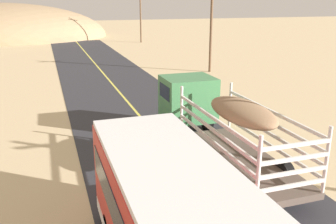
{
  "coord_description": "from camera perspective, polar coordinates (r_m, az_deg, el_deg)",
  "views": [
    {
      "loc": [
        -4.96,
        -3.43,
        6.64
      ],
      "look_at": [
        0.0,
        11.42,
        1.82
      ],
      "focal_mm": 39.29,
      "sensor_mm": 36.0,
      "label": 1
    }
  ],
  "objects": [
    {
      "name": "livestock_truck",
      "position": [
        16.76,
        5.81,
        0.2
      ],
      "size": [
        2.53,
        9.7,
        3.02
      ],
      "color": "#3F7F4C",
      "rests_on": "road_surface"
    },
    {
      "name": "distant_hill",
      "position": [
        72.91,
        -24.64,
        10.37
      ],
      "size": [
        37.61,
        26.64,
        12.15
      ],
      "primitive_type": "ellipsoid",
      "color": "#997C5A",
      "rests_on": "ground"
    },
    {
      "name": "power_pole_far",
      "position": [
        59.69,
        -4.28,
        15.08
      ],
      "size": [
        2.2,
        0.24,
        8.54
      ],
      "color": "brown",
      "rests_on": "ground"
    },
    {
      "name": "power_pole_mid",
      "position": [
        35.0,
        6.7,
        12.65
      ],
      "size": [
        2.2,
        0.24,
        7.4
      ],
      "color": "brown",
      "rests_on": "ground"
    }
  ]
}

